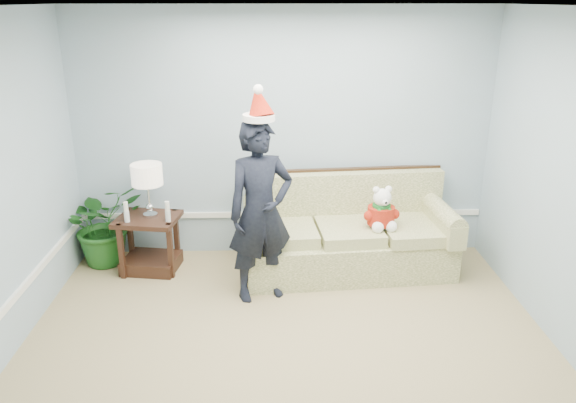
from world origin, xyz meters
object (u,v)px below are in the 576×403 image
Objects in this scene: sofa at (347,236)px; man at (261,212)px; teddy_bear at (381,213)px; side_table at (150,249)px; table_lamp at (147,177)px; houseplant at (104,224)px.

sofa is 1.28× the size of man.
teddy_bear is at bearing -2.73° from man.
sofa is at bearing 140.61° from teddy_bear.
side_table is at bearing 131.88° from man.
sofa reaches higher than teddy_bear.
table_lamp is at bearing 174.31° from sofa.
houseplant is at bearing 170.65° from sofa.
houseplant is (-2.62, 0.20, 0.09)m from sofa.
teddy_bear is at bearing -4.48° from side_table.
man is at bearing -28.10° from table_lamp.
sofa reaches higher than side_table.
table_lamp is at bearing 37.89° from side_table.
man reaches higher than houseplant.
table_lamp is 1.25× the size of teddy_bear.
sofa is 3.94× the size of table_lamp.
side_table is at bearing 166.29° from teddy_bear.
sofa is 0.50m from teddy_bear.
teddy_bear is (2.39, -0.21, -0.34)m from table_lamp.
side_table is 0.77× the size of houseplant.
man reaches higher than table_lamp.
side_table is at bearing -20.70° from houseplant.
houseplant is at bearing 159.30° from side_table.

